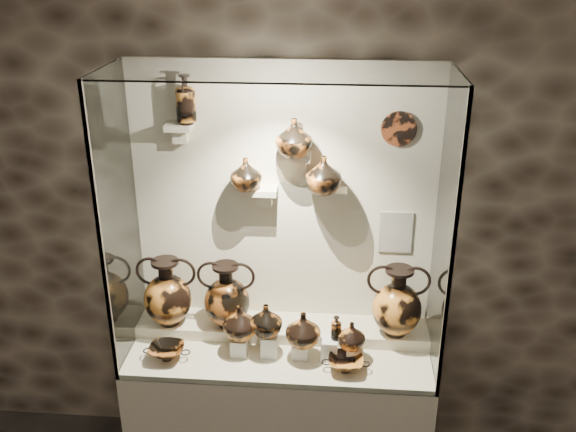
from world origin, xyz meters
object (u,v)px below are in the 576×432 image
object	(u,v)px
amphora_mid	(227,295)
ovoid_vase_c	(323,175)
lekythos_tall	(186,97)
amphora_right	(397,301)
amphora_left	(167,292)
kylix_left	(167,351)
kylix_right	(346,363)
ovoid_vase_a	(246,174)
jug_b	(266,320)
ovoid_vase_b	(294,137)
jug_e	(351,335)
jug_c	(303,329)
lekythos_small	(336,326)
jug_a	(240,322)

from	to	relation	value
amphora_mid	ovoid_vase_c	world-z (taller)	ovoid_vase_c
ovoid_vase_c	lekythos_tall	bearing A→B (deg)	162.48
amphora_right	amphora_left	bearing A→B (deg)	-168.95
kylix_left	kylix_right	xyz separation A→B (m)	(0.98, -0.02, -0.00)
kylix_right	ovoid_vase_a	distance (m)	1.14
kylix_left	amphora_left	bearing A→B (deg)	91.08
amphora_right	jug_b	distance (m)	0.74
ovoid_vase_c	amphora_left	bearing A→B (deg)	170.04
ovoid_vase_b	ovoid_vase_c	world-z (taller)	ovoid_vase_b
jug_e	lekythos_tall	size ratio (longest dim) A/B	0.56
jug_c	lekythos_tall	bearing A→B (deg)	176.26
jug_c	lekythos_small	bearing A→B (deg)	30.74
lekythos_tall	ovoid_vase_b	bearing A→B (deg)	-2.70
amphora_left	jug_b	bearing A→B (deg)	-40.65
amphora_left	amphora_right	distance (m)	1.31
jug_b	lekythos_small	world-z (taller)	jug_b
lekythos_tall	jug_a	bearing A→B (deg)	-41.41
jug_b	jug_e	xyz separation A→B (m)	(0.47, -0.02, -0.06)
jug_e	kylix_right	world-z (taller)	jug_e
jug_a	kylix_left	size ratio (longest dim) A/B	0.79
jug_a	lekythos_tall	size ratio (longest dim) A/B	0.69
amphora_right	lekythos_small	xyz separation A→B (m)	(-0.34, -0.16, -0.08)
amphora_mid	ovoid_vase_b	distance (m)	1.00
jug_b	lekythos_small	xyz separation A→B (m)	(0.38, 0.01, -0.02)
kylix_right	ovoid_vase_c	distance (m)	1.01
amphora_right	ovoid_vase_a	size ratio (longest dim) A/B	2.33
jug_b	ovoid_vase_a	world-z (taller)	ovoid_vase_a
amphora_mid	kylix_left	xyz separation A→B (m)	(-0.30, -0.26, -0.22)
amphora_mid	ovoid_vase_c	distance (m)	0.90
jug_c	lekythos_tall	distance (m)	1.38
amphora_left	ovoid_vase_b	xyz separation A→B (m)	(0.72, 0.07, 0.91)
jug_c	kylix_right	size ratio (longest dim) A/B	0.82
amphora_left	kylix_left	world-z (taller)	amphora_left
amphora_mid	ovoid_vase_c	size ratio (longest dim) A/B	1.94
jug_c	amphora_right	bearing A→B (deg)	41.32
jug_a	kylix_right	xyz separation A→B (m)	(0.58, -0.12, -0.15)
lekythos_tall	ovoid_vase_c	bearing A→B (deg)	-1.97
jug_c	jug_e	size ratio (longest dim) A/B	1.26
amphora_left	ovoid_vase_a	xyz separation A→B (m)	(0.46, 0.08, 0.70)
jug_e	ovoid_vase_a	distance (m)	1.04
lekythos_small	kylix_right	size ratio (longest dim) A/B	0.64
jug_b	ovoid_vase_b	xyz separation A→B (m)	(0.13, 0.24, 0.96)
amphora_right	ovoid_vase_c	distance (m)	0.83
jug_a	lekythos_small	size ratio (longest dim) A/B	1.25
jug_a	kylix_left	xyz separation A→B (m)	(-0.40, -0.09, -0.15)
jug_e	lekythos_tall	bearing A→B (deg)	149.88
jug_a	ovoid_vase_a	bearing A→B (deg)	102.36
jug_e	jug_a	bearing A→B (deg)	165.65
kylix_left	lekythos_tall	distance (m)	1.38
amphora_mid	ovoid_vase_b	bearing A→B (deg)	13.17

